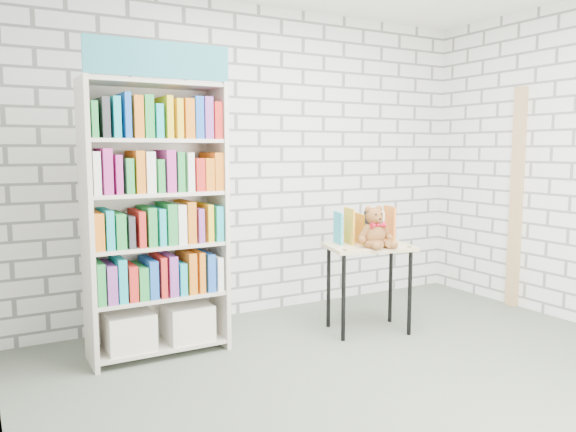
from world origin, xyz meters
TOP-DOWN VIEW (x-y plane):
  - ground at (0.00, 0.00)m, footprint 4.50×4.50m
  - room_shell at (0.00, 0.00)m, footprint 4.52×4.02m
  - bookshelf at (-1.16, 1.36)m, footprint 1.00×0.39m
  - display_table at (0.52, 1.01)m, footprint 0.78×0.63m
  - table_books at (0.54, 1.12)m, footprint 0.51×0.32m
  - teddy_bear at (0.50, 0.91)m, footprint 0.31×0.29m
  - door_trim at (2.23, 0.95)m, footprint 0.05×0.12m

SIDE VIEW (x-z plane):
  - ground at x=0.00m, z-range 0.00..0.00m
  - display_table at x=0.52m, z-range 0.26..0.99m
  - teddy_bear at x=0.50m, z-range 0.70..1.03m
  - table_books at x=0.54m, z-range 0.73..1.01m
  - bookshelf at x=-1.16m, z-range -0.10..2.14m
  - door_trim at x=2.23m, z-range 0.00..2.10m
  - room_shell at x=0.00m, z-range 0.38..3.19m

